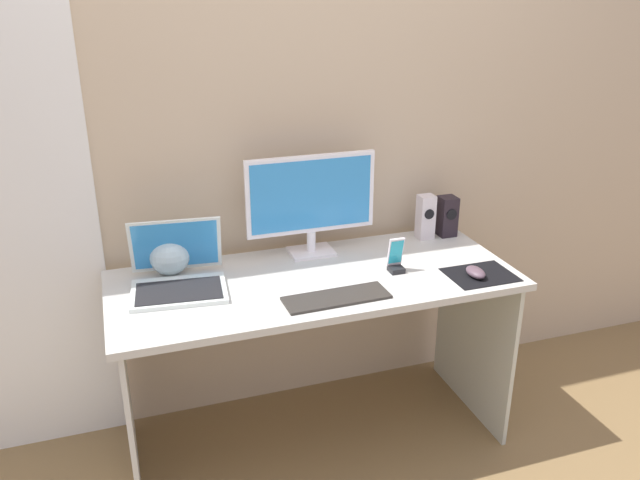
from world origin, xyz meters
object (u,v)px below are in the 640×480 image
(speaker_near_monitor, at_px, (426,217))
(fishbowl, at_px, (169,255))
(speaker_right, at_px, (447,216))
(mouse, at_px, (476,272))
(monitor, at_px, (311,200))
(keyboard_external, at_px, (336,298))
(phone_in_dock, at_px, (396,260))
(laptop, at_px, (178,275))

(speaker_near_monitor, xyz_separation_m, fishbowl, (-1.09, -0.02, -0.02))
(speaker_right, height_order, fishbowl, speaker_right)
(mouse, bearing_deg, monitor, 141.56)
(monitor, height_order, fishbowl, monitor)
(fishbowl, xyz_separation_m, keyboard_external, (0.53, -0.41, -0.07))
(speaker_near_monitor, height_order, keyboard_external, speaker_near_monitor)
(mouse, distance_m, phone_in_dock, 0.30)
(speaker_near_monitor, height_order, fishbowl, speaker_near_monitor)
(keyboard_external, bearing_deg, monitor, 82.72)
(speaker_right, xyz_separation_m, keyboard_external, (-0.67, -0.42, -0.08))
(speaker_right, distance_m, laptop, 1.19)
(speaker_near_monitor, xyz_separation_m, laptop, (-1.08, -0.15, -0.05))
(laptop, distance_m, keyboard_external, 0.58)
(monitor, xyz_separation_m, phone_in_dock, (0.25, -0.27, -0.18))
(fishbowl, xyz_separation_m, mouse, (1.09, -0.41, -0.05))
(fishbowl, xyz_separation_m, phone_in_dock, (0.82, -0.26, -0.03))
(mouse, bearing_deg, fishbowl, 160.12)
(mouse, bearing_deg, speaker_right, 76.44)
(monitor, relative_size, speaker_near_monitor, 2.75)
(speaker_near_monitor, xyz_separation_m, mouse, (-0.00, -0.42, -0.08))
(fishbowl, relative_size, mouse, 1.54)
(speaker_near_monitor, distance_m, keyboard_external, 0.71)
(speaker_near_monitor, relative_size, phone_in_dock, 1.40)
(monitor, distance_m, speaker_right, 0.64)
(monitor, height_order, phone_in_dock, monitor)
(fishbowl, bearing_deg, laptop, -84.79)
(laptop, relative_size, phone_in_dock, 2.66)
(monitor, relative_size, fishbowl, 3.45)
(fishbowl, bearing_deg, keyboard_external, -37.60)
(fishbowl, height_order, mouse, fishbowl)
(keyboard_external, height_order, mouse, mouse)
(speaker_right, distance_m, keyboard_external, 0.79)
(keyboard_external, bearing_deg, mouse, -1.53)
(fishbowl, height_order, keyboard_external, fishbowl)
(speaker_right, bearing_deg, mouse, -104.21)
(speaker_near_monitor, bearing_deg, fishbowl, -179.16)
(speaker_right, xyz_separation_m, laptop, (-1.18, -0.15, -0.04))
(fishbowl, distance_m, keyboard_external, 0.67)
(speaker_right, distance_m, fishbowl, 1.19)
(mouse, bearing_deg, laptop, 166.58)
(fishbowl, bearing_deg, mouse, -20.53)
(monitor, bearing_deg, keyboard_external, -95.75)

